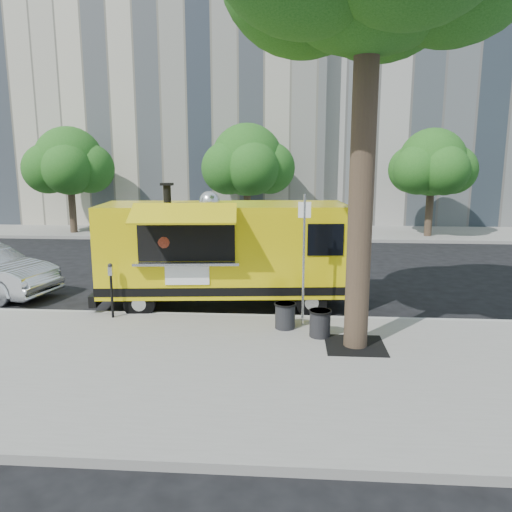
{
  "coord_description": "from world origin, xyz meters",
  "views": [
    {
      "loc": [
        1.27,
        -12.58,
        3.92
      ],
      "look_at": [
        0.36,
        0.0,
        1.44
      ],
      "focal_mm": 35.0,
      "sensor_mm": 36.0,
      "label": 1
    }
  ],
  "objects_px": {
    "far_tree_b": "(247,160)",
    "parking_meter": "(111,284)",
    "far_tree_c": "(432,163)",
    "trash_bin_left": "(320,322)",
    "sign_post": "(304,252)",
    "far_tree_a": "(69,161)",
    "trash_bin_right": "(285,315)",
    "food_truck": "(223,251)"
  },
  "relations": [
    {
      "from": "sign_post",
      "to": "far_tree_b",
      "type": "bearing_deg",
      "value": 100.15
    },
    {
      "from": "far_tree_a",
      "to": "far_tree_c",
      "type": "relative_size",
      "value": 1.03
    },
    {
      "from": "far_tree_a",
      "to": "parking_meter",
      "type": "distance_m",
      "value": 15.59
    },
    {
      "from": "food_truck",
      "to": "trash_bin_right",
      "type": "xyz_separation_m",
      "value": [
        1.66,
        -1.99,
        -1.08
      ]
    },
    {
      "from": "parking_meter",
      "to": "sign_post",
      "type": "bearing_deg",
      "value": -2.52
    },
    {
      "from": "far_tree_b",
      "to": "sign_post",
      "type": "bearing_deg",
      "value": -79.85
    },
    {
      "from": "far_tree_c",
      "to": "far_tree_b",
      "type": "bearing_deg",
      "value": 178.09
    },
    {
      "from": "trash_bin_right",
      "to": "far_tree_c",
      "type": "bearing_deg",
      "value": 64.28
    },
    {
      "from": "far_tree_b",
      "to": "trash_bin_left",
      "type": "relative_size",
      "value": 9.44
    },
    {
      "from": "trash_bin_left",
      "to": "far_tree_a",
      "type": "bearing_deg",
      "value": 129.2
    },
    {
      "from": "trash_bin_left",
      "to": "food_truck",
      "type": "bearing_deg",
      "value": 134.36
    },
    {
      "from": "sign_post",
      "to": "trash_bin_left",
      "type": "bearing_deg",
      "value": -64.61
    },
    {
      "from": "far_tree_a",
      "to": "food_truck",
      "type": "distance_m",
      "value": 15.57
    },
    {
      "from": "far_tree_a",
      "to": "trash_bin_right",
      "type": "relative_size",
      "value": 9.17
    },
    {
      "from": "far_tree_b",
      "to": "food_truck",
      "type": "xyz_separation_m",
      "value": [
        0.49,
        -12.53,
        -2.29
      ]
    },
    {
      "from": "far_tree_a",
      "to": "far_tree_b",
      "type": "relative_size",
      "value": 0.97
    },
    {
      "from": "food_truck",
      "to": "far_tree_b",
      "type": "bearing_deg",
      "value": 86.75
    },
    {
      "from": "parking_meter",
      "to": "trash_bin_left",
      "type": "relative_size",
      "value": 2.29
    },
    {
      "from": "far_tree_b",
      "to": "parking_meter",
      "type": "xyz_separation_m",
      "value": [
        -2.0,
        -14.05,
        -2.85
      ]
    },
    {
      "from": "far_tree_a",
      "to": "trash_bin_left",
      "type": "height_order",
      "value": "far_tree_a"
    },
    {
      "from": "food_truck",
      "to": "trash_bin_right",
      "type": "bearing_deg",
      "value": -55.7
    },
    {
      "from": "far_tree_b",
      "to": "sign_post",
      "type": "distance_m",
      "value": 14.61
    },
    {
      "from": "far_tree_c",
      "to": "sign_post",
      "type": "height_order",
      "value": "far_tree_c"
    },
    {
      "from": "far_tree_a",
      "to": "trash_bin_left",
      "type": "bearing_deg",
      "value": -50.8
    },
    {
      "from": "far_tree_a",
      "to": "sign_post",
      "type": "xyz_separation_m",
      "value": [
        11.55,
        -13.85,
        -1.93
      ]
    },
    {
      "from": "parking_meter",
      "to": "far_tree_a",
      "type": "bearing_deg",
      "value": 117.15
    },
    {
      "from": "parking_meter",
      "to": "trash_bin_left",
      "type": "height_order",
      "value": "parking_meter"
    },
    {
      "from": "food_truck",
      "to": "trash_bin_left",
      "type": "xyz_separation_m",
      "value": [
        2.41,
        -2.47,
        -1.08
      ]
    },
    {
      "from": "far_tree_b",
      "to": "parking_meter",
      "type": "bearing_deg",
      "value": -98.1
    },
    {
      "from": "food_truck",
      "to": "trash_bin_right",
      "type": "relative_size",
      "value": 11.67
    },
    {
      "from": "food_truck",
      "to": "trash_bin_left",
      "type": "bearing_deg",
      "value": -51.14
    },
    {
      "from": "far_tree_c",
      "to": "trash_bin_left",
      "type": "bearing_deg",
      "value": -112.52
    },
    {
      "from": "far_tree_a",
      "to": "food_truck",
      "type": "relative_size",
      "value": 0.79
    },
    {
      "from": "far_tree_b",
      "to": "far_tree_a",
      "type": "bearing_deg",
      "value": -177.46
    },
    {
      "from": "far_tree_a",
      "to": "trash_bin_right",
      "type": "bearing_deg",
      "value": -51.7
    },
    {
      "from": "far_tree_c",
      "to": "sign_post",
      "type": "xyz_separation_m",
      "value": [
        -6.45,
        -13.95,
        -1.87
      ]
    },
    {
      "from": "far_tree_c",
      "to": "trash_bin_left",
      "type": "distance_m",
      "value": 16.24
    },
    {
      "from": "far_tree_c",
      "to": "trash_bin_right",
      "type": "xyz_separation_m",
      "value": [
        -6.85,
        -14.22,
        -3.26
      ]
    },
    {
      "from": "far_tree_c",
      "to": "sign_post",
      "type": "bearing_deg",
      "value": -114.81
    },
    {
      "from": "trash_bin_left",
      "to": "trash_bin_right",
      "type": "relative_size",
      "value": 1.0
    },
    {
      "from": "parking_meter",
      "to": "trash_bin_right",
      "type": "relative_size",
      "value": 2.29
    },
    {
      "from": "far_tree_b",
      "to": "food_truck",
      "type": "bearing_deg",
      "value": -87.75
    }
  ]
}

